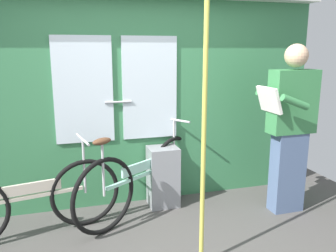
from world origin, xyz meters
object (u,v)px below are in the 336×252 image
passenger_reading_newspaper (290,126)px  trash_bin_by_wall (163,176)px  bicycle_near_door (142,179)px  bicycle_leaning_behind (29,201)px  handrail_pole (204,130)px

passenger_reading_newspaper → trash_bin_by_wall: passenger_reading_newspaper is taller
bicycle_near_door → trash_bin_by_wall: bearing=-3.9°
bicycle_near_door → passenger_reading_newspaper: bearing=-46.1°
bicycle_near_door → passenger_reading_newspaper: size_ratio=0.85×
bicycle_near_door → bicycle_leaning_behind: bearing=155.8°
handrail_pole → bicycle_leaning_behind: bearing=148.4°
bicycle_leaning_behind → handrail_pole: bearing=-42.7°
bicycle_near_door → handrail_pole: (0.26, -1.00, 0.72)m
bicycle_leaning_behind → handrail_pole: handrail_pole is taller
bicycle_near_door → passenger_reading_newspaper: 1.63m
bicycle_near_door → passenger_reading_newspaper: (1.50, -0.34, 0.54)m
passenger_reading_newspaper → trash_bin_by_wall: bearing=-22.4°
trash_bin_by_wall → handrail_pole: 1.39m
passenger_reading_newspaper → handrail_pole: 1.41m
bicycle_leaning_behind → trash_bin_by_wall: 1.39m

